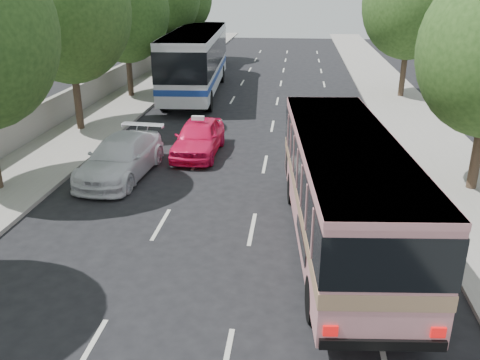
# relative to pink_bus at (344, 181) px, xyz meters

# --- Properties ---
(ground) EXTENTS (120.00, 120.00, 0.00)m
(ground) POSITION_rel_pink_bus_xyz_m (-3.60, -3.23, -2.03)
(ground) COLOR black
(ground) RESTS_ON ground
(sidewalk_left) EXTENTS (4.00, 90.00, 0.15)m
(sidewalk_left) POSITION_rel_pink_bus_xyz_m (-12.10, 16.77, -1.96)
(sidewalk_left) COLOR #9E998E
(sidewalk_left) RESTS_ON ground
(sidewalk_right) EXTENTS (4.00, 90.00, 0.12)m
(sidewalk_right) POSITION_rel_pink_bus_xyz_m (4.90, 16.77, -1.97)
(sidewalk_right) COLOR #9E998E
(sidewalk_right) RESTS_ON ground
(low_wall) EXTENTS (0.30, 90.00, 1.50)m
(low_wall) POSITION_rel_pink_bus_xyz_m (-13.90, 16.77, -1.13)
(low_wall) COLOR #9E998E
(low_wall) RESTS_ON sidewalk_left
(tree_left_c) EXTENTS (6.00, 6.00, 9.35)m
(tree_left_c) POSITION_rel_pink_bus_xyz_m (-12.22, 10.71, 4.09)
(tree_left_c) COLOR #38281E
(tree_left_c) RESTS_ON ground
(tree_left_d) EXTENTS (5.52, 5.52, 8.60)m
(tree_left_d) POSITION_rel_pink_bus_xyz_m (-12.12, 18.71, 3.60)
(tree_left_d) COLOR #38281E
(tree_left_d) RESTS_ON ground
(pink_bus) EXTENTS (3.49, 10.43, 3.27)m
(pink_bus) POSITION_rel_pink_bus_xyz_m (0.00, 0.00, 0.00)
(pink_bus) COLOR #D2878C
(pink_bus) RESTS_ON ground
(pink_taxi) EXTENTS (1.93, 4.60, 1.56)m
(pink_taxi) POSITION_rel_pink_bus_xyz_m (-5.60, 7.77, -1.25)
(pink_taxi) COLOR #F71554
(pink_taxi) RESTS_ON ground
(white_pickup) EXTENTS (2.55, 5.46, 1.54)m
(white_pickup) POSITION_rel_pink_bus_xyz_m (-8.10, 4.77, -1.26)
(white_pickup) COLOR silver
(white_pickup) RESTS_ON ground
(tour_coach_front) EXTENTS (3.88, 13.96, 4.13)m
(tour_coach_front) POSITION_rel_pink_bus_xyz_m (-8.10, 20.26, 0.45)
(tour_coach_front) COLOR silver
(tour_coach_front) RESTS_ON ground
(tour_coach_rear) EXTENTS (3.27, 12.00, 3.55)m
(tour_coach_rear) POSITION_rel_pink_bus_xyz_m (-9.90, 29.88, 0.10)
(tour_coach_rear) COLOR white
(tour_coach_rear) RESTS_ON ground
(taxi_roof_sign) EXTENTS (0.55, 0.19, 0.18)m
(taxi_roof_sign) POSITION_rel_pink_bus_xyz_m (-5.60, 7.77, -0.39)
(taxi_roof_sign) COLOR silver
(taxi_roof_sign) RESTS_ON pink_taxi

